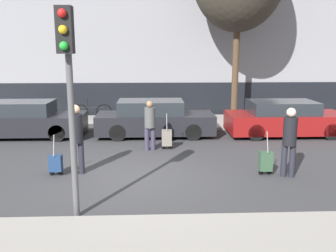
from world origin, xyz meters
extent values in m
plane|color=#38383A|center=(0.00, 0.00, 0.00)|extent=(80.00, 80.00, 0.00)
cube|color=gray|center=(0.00, 7.00, 0.06)|extent=(28.00, 3.00, 0.12)
cube|color=black|center=(0.00, 9.18, 0.80)|extent=(27.44, 0.06, 1.60)
cube|color=black|center=(-4.15, 4.67, 0.49)|extent=(4.33, 1.73, 0.70)
cube|color=#23282D|center=(-4.33, 4.67, 1.09)|extent=(2.38, 1.52, 0.49)
cylinder|color=black|center=(-2.81, 3.90, 0.30)|extent=(0.60, 0.18, 0.60)
cylinder|color=black|center=(-2.81, 5.45, 0.30)|extent=(0.60, 0.18, 0.60)
cube|color=black|center=(0.66, 4.62, 0.49)|extent=(4.34, 1.70, 0.70)
cube|color=#23282D|center=(0.49, 4.62, 1.09)|extent=(2.39, 1.50, 0.50)
cylinder|color=black|center=(2.01, 3.86, 0.30)|extent=(0.60, 0.18, 0.60)
cylinder|color=black|center=(2.01, 5.38, 0.30)|extent=(0.60, 0.18, 0.60)
cylinder|color=black|center=(-0.68, 3.86, 0.30)|extent=(0.60, 0.18, 0.60)
cylinder|color=black|center=(-0.68, 5.38, 0.30)|extent=(0.60, 0.18, 0.60)
cube|color=maroon|center=(5.59, 4.53, 0.49)|extent=(4.39, 1.85, 0.70)
cube|color=#23282D|center=(5.41, 4.53, 1.07)|extent=(2.42, 1.63, 0.46)
cylinder|color=black|center=(6.95, 3.70, 0.30)|extent=(0.60, 0.18, 0.60)
cylinder|color=black|center=(6.95, 5.36, 0.30)|extent=(0.60, 0.18, 0.60)
cylinder|color=black|center=(4.22, 3.70, 0.30)|extent=(0.60, 0.18, 0.60)
cylinder|color=black|center=(4.22, 5.36, 0.30)|extent=(0.60, 0.18, 0.60)
cylinder|color=#23232D|center=(-1.50, 0.30, 0.42)|extent=(0.15, 0.15, 0.85)
cylinder|color=#23232D|center=(-1.31, 0.34, 0.42)|extent=(0.15, 0.15, 0.85)
cylinder|color=black|center=(-1.41, 0.32, 1.21)|extent=(0.34, 0.34, 0.74)
sphere|color=tan|center=(-1.41, 0.32, 1.70)|extent=(0.24, 0.24, 0.24)
cube|color=navy|center=(-1.94, 0.21, 0.33)|extent=(0.32, 0.24, 0.42)
cylinder|color=black|center=(-2.06, 0.21, 0.06)|extent=(0.12, 0.03, 0.12)
cylinder|color=black|center=(-1.83, 0.21, 0.06)|extent=(0.12, 0.03, 0.12)
cylinder|color=gray|center=(-1.94, 0.14, 0.81)|extent=(0.02, 0.19, 0.53)
cylinder|color=#383347|center=(0.57, 2.61, 0.37)|extent=(0.15, 0.15, 0.75)
cylinder|color=#383347|center=(0.37, 2.57, 0.37)|extent=(0.15, 0.15, 0.75)
cylinder|color=#4C4C4C|center=(0.47, 2.59, 1.07)|extent=(0.34, 0.34, 0.65)
sphere|color=#936B4C|center=(0.47, 2.59, 1.50)|extent=(0.21, 0.21, 0.21)
cube|color=slate|center=(1.01, 2.68, 0.38)|extent=(0.32, 0.24, 0.52)
cylinder|color=black|center=(0.90, 2.68, 0.06)|extent=(0.12, 0.03, 0.12)
cylinder|color=black|center=(1.12, 2.68, 0.06)|extent=(0.12, 0.03, 0.12)
cylinder|color=gray|center=(1.01, 2.61, 0.91)|extent=(0.02, 0.19, 0.53)
cylinder|color=#23232D|center=(3.88, -0.11, 0.41)|extent=(0.15, 0.15, 0.83)
cylinder|color=#23232D|center=(4.07, -0.17, 0.41)|extent=(0.15, 0.15, 0.83)
cylinder|color=black|center=(3.98, -0.14, 1.19)|extent=(0.34, 0.34, 0.72)
sphere|color=beige|center=(3.98, -0.14, 1.66)|extent=(0.23, 0.23, 0.23)
cube|color=#335138|center=(3.46, 0.03, 0.37)|extent=(0.32, 0.24, 0.50)
cylinder|color=black|center=(3.34, 0.03, 0.06)|extent=(0.12, 0.03, 0.12)
cylinder|color=black|center=(3.57, 0.03, 0.06)|extent=(0.12, 0.03, 0.12)
cylinder|color=gray|center=(3.46, -0.05, 0.89)|extent=(0.02, 0.19, 0.53)
cylinder|color=#515154|center=(-0.94, -2.25, 1.96)|extent=(0.12, 0.12, 3.91)
cube|color=black|center=(-0.94, -2.43, 3.51)|extent=(0.28, 0.24, 0.80)
sphere|color=red|center=(-0.94, -2.58, 3.78)|extent=(0.15, 0.15, 0.15)
sphere|color=gold|center=(-0.94, -2.58, 3.51)|extent=(0.15, 0.15, 0.15)
sphere|color=green|center=(-0.94, -2.58, 3.25)|extent=(0.15, 0.15, 0.15)
torus|color=black|center=(-1.58, 7.30, 0.48)|extent=(0.72, 0.06, 0.72)
torus|color=black|center=(-2.63, 7.30, 0.48)|extent=(0.72, 0.06, 0.72)
cylinder|color=black|center=(-2.10, 7.30, 0.68)|extent=(1.00, 0.05, 0.05)
cylinder|color=black|center=(-2.29, 7.30, 0.88)|extent=(0.04, 0.04, 0.40)
cylinder|color=#4C3826|center=(4.18, 7.17, 2.31)|extent=(0.28, 0.28, 4.38)
camera|label=1|loc=(0.54, -9.11, 3.19)|focal=40.00mm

